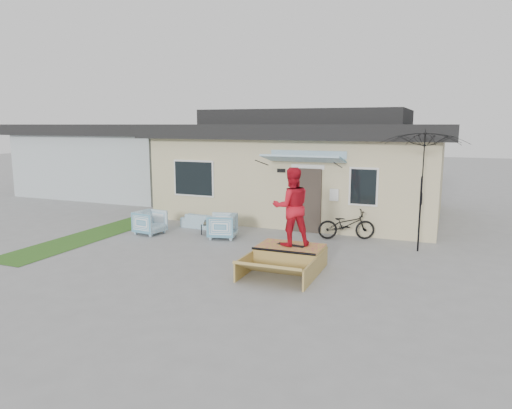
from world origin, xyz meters
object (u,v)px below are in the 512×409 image
at_px(armchair_left, 150,221).
at_px(bicycle, 346,221).
at_px(armchair_right, 222,225).
at_px(skate_ramp, 290,257).
at_px(patio_umbrella, 421,189).
at_px(loveseat, 206,218).
at_px(skater, 291,206).
at_px(coffee_table, 216,228).
at_px(skateboard, 291,245).

bearing_deg(armchair_left, bicycle, -66.63).
distance_m(armchair_right, skate_ramp, 3.55).
xyz_separation_m(armchair_right, patio_umbrella, (5.74, 0.70, 1.33)).
relative_size(bicycle, skate_ramp, 0.82).
distance_m(armchair_left, bicycle, 6.25).
relative_size(loveseat, armchair_left, 1.98).
height_order(loveseat, patio_umbrella, patio_umbrella).
relative_size(skate_ramp, skater, 1.10).
distance_m(coffee_table, skateboard, 4.20).
bearing_deg(skateboard, skate_ramp, -80.03).
bearing_deg(skateboard, coffee_table, 153.17).
relative_size(coffee_table, skater, 0.40).
xyz_separation_m(armchair_left, skateboard, (5.30, -1.62, 0.13)).
distance_m(bicycle, skate_ramp, 3.47).
bearing_deg(skateboard, loveseat, 152.19).
height_order(coffee_table, skate_ramp, skate_ramp).
bearing_deg(patio_umbrella, skateboard, -136.47).
relative_size(armchair_right, skater, 0.44).
distance_m(bicycle, skater, 3.55).
xyz_separation_m(loveseat, armchair_right, (1.18, -1.11, 0.10)).
height_order(skate_ramp, skater, skater).
distance_m(armchair_left, skater, 5.66).
distance_m(loveseat, skateboard, 5.13).
height_order(bicycle, skater, skater).
height_order(patio_umbrella, skate_ramp, patio_umbrella).
xyz_separation_m(patio_umbrella, skate_ramp, (-2.84, -2.75, -1.48)).
bearing_deg(loveseat, patio_umbrella, 179.20).
relative_size(loveseat, armchair_right, 1.97).
height_order(loveseat, bicycle, bicycle).
height_order(armchair_left, patio_umbrella, patio_umbrella).
bearing_deg(coffee_table, armchair_left, -156.01).
relative_size(patio_umbrella, skateboard, 3.71).
bearing_deg(bicycle, loveseat, 71.20).
height_order(armchair_left, armchair_right, armchair_right).
relative_size(armchair_right, coffee_table, 1.11).
height_order(armchair_left, coffee_table, armchair_left).
bearing_deg(skateboard, armchair_left, 172.56).
height_order(loveseat, armchair_left, armchair_left).
relative_size(skateboard, skater, 0.38).
distance_m(coffee_table, skater, 4.40).
relative_size(coffee_table, skate_ramp, 0.36).
bearing_deg(armchair_right, patio_umbrella, 83.01).
bearing_deg(armchair_right, skateboard, 41.42).
bearing_deg(armchair_left, patio_umbrella, -75.05).
height_order(armchair_left, skateboard, armchair_left).
height_order(armchair_right, skate_ramp, armchair_right).
xyz_separation_m(coffee_table, skate_ramp, (3.37, -2.53, 0.08)).
bearing_deg(armchair_right, loveseat, -147.16).
xyz_separation_m(armchair_left, coffee_table, (1.94, 0.86, -0.23)).
height_order(armchair_right, skateboard, armchair_right).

